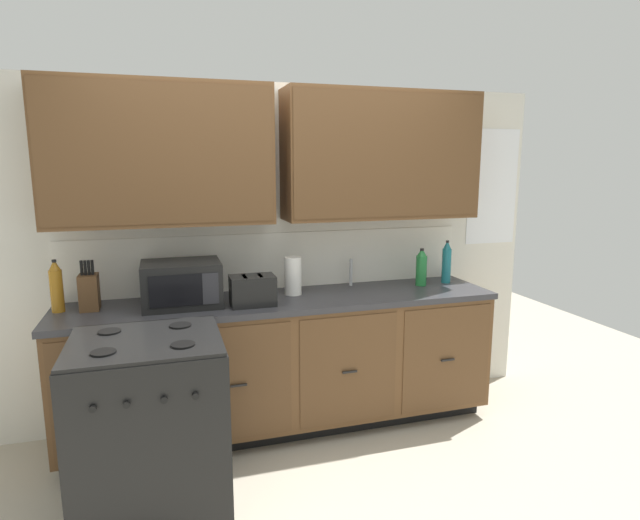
{
  "coord_description": "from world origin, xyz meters",
  "views": [
    {
      "loc": [
        -0.75,
        -2.98,
        1.81
      ],
      "look_at": [
        0.24,
        0.27,
        1.18
      ],
      "focal_mm": 29.15,
      "sensor_mm": 36.0,
      "label": 1
    }
  ],
  "objects_px": {
    "bottle_green": "(421,267)",
    "stove_range": "(150,425)",
    "paper_towel_roll": "(293,276)",
    "bottle_teal": "(447,262)",
    "toaster": "(253,290)",
    "knife_block": "(89,291)",
    "bottle_amber": "(56,287)",
    "microwave": "(182,284)"
  },
  "relations": [
    {
      "from": "bottle_green",
      "to": "stove_range",
      "type": "bearing_deg",
      "value": -160.02
    },
    {
      "from": "stove_range",
      "to": "paper_towel_roll",
      "type": "bearing_deg",
      "value": 36.74
    },
    {
      "from": "stove_range",
      "to": "bottle_green",
      "type": "height_order",
      "value": "bottle_green"
    },
    {
      "from": "stove_range",
      "to": "bottle_teal",
      "type": "distance_m",
      "value": 2.34
    },
    {
      "from": "toaster",
      "to": "bottle_green",
      "type": "relative_size",
      "value": 1.02
    },
    {
      "from": "paper_towel_roll",
      "to": "bottle_green",
      "type": "height_order",
      "value": "bottle_green"
    },
    {
      "from": "stove_range",
      "to": "knife_block",
      "type": "bearing_deg",
      "value": 115.6
    },
    {
      "from": "bottle_teal",
      "to": "bottle_amber",
      "type": "bearing_deg",
      "value": -179.66
    },
    {
      "from": "microwave",
      "to": "knife_block",
      "type": "distance_m",
      "value": 0.55
    },
    {
      "from": "knife_block",
      "to": "paper_towel_roll",
      "type": "bearing_deg",
      "value": 0.45
    },
    {
      "from": "toaster",
      "to": "paper_towel_roll",
      "type": "relative_size",
      "value": 1.08
    },
    {
      "from": "toaster",
      "to": "paper_towel_roll",
      "type": "height_order",
      "value": "paper_towel_roll"
    },
    {
      "from": "microwave",
      "to": "bottle_green",
      "type": "xyz_separation_m",
      "value": [
        1.7,
        0.06,
        -0.01
      ]
    },
    {
      "from": "toaster",
      "to": "bottle_green",
      "type": "distance_m",
      "value": 1.29
    },
    {
      "from": "microwave",
      "to": "bottle_amber",
      "type": "xyz_separation_m",
      "value": [
        -0.72,
        0.07,
        0.02
      ]
    },
    {
      "from": "stove_range",
      "to": "toaster",
      "type": "relative_size",
      "value": 3.39
    },
    {
      "from": "stove_range",
      "to": "bottle_green",
      "type": "relative_size",
      "value": 3.46
    },
    {
      "from": "microwave",
      "to": "knife_block",
      "type": "height_order",
      "value": "knife_block"
    },
    {
      "from": "microwave",
      "to": "bottle_amber",
      "type": "bearing_deg",
      "value": 174.51
    },
    {
      "from": "bottle_amber",
      "to": "paper_towel_roll",
      "type": "bearing_deg",
      "value": 0.06
    },
    {
      "from": "microwave",
      "to": "knife_block",
      "type": "xyz_separation_m",
      "value": [
        -0.54,
        0.06,
        -0.02
      ]
    },
    {
      "from": "toaster",
      "to": "bottle_amber",
      "type": "distance_m",
      "value": 1.17
    },
    {
      "from": "toaster",
      "to": "bottle_amber",
      "type": "xyz_separation_m",
      "value": [
        -1.15,
        0.19,
        0.06
      ]
    },
    {
      "from": "knife_block",
      "to": "bottle_green",
      "type": "distance_m",
      "value": 2.25
    },
    {
      "from": "microwave",
      "to": "toaster",
      "type": "xyz_separation_m",
      "value": [
        0.43,
        -0.12,
        -0.04
      ]
    },
    {
      "from": "stove_range",
      "to": "bottle_amber",
      "type": "bearing_deg",
      "value": 126.05
    },
    {
      "from": "toaster",
      "to": "bottle_teal",
      "type": "height_order",
      "value": "bottle_teal"
    },
    {
      "from": "microwave",
      "to": "bottle_teal",
      "type": "bearing_deg",
      "value": 2.54
    },
    {
      "from": "microwave",
      "to": "knife_block",
      "type": "relative_size",
      "value": 1.55
    },
    {
      "from": "microwave",
      "to": "toaster",
      "type": "relative_size",
      "value": 1.71
    },
    {
      "from": "paper_towel_roll",
      "to": "bottle_teal",
      "type": "height_order",
      "value": "bottle_teal"
    },
    {
      "from": "knife_block",
      "to": "bottle_amber",
      "type": "xyz_separation_m",
      "value": [
        -0.18,
        0.01,
        0.04
      ]
    },
    {
      "from": "microwave",
      "to": "bottle_teal",
      "type": "distance_m",
      "value": 1.93
    },
    {
      "from": "bottle_green",
      "to": "knife_block",
      "type": "bearing_deg",
      "value": 179.97
    },
    {
      "from": "toaster",
      "to": "bottle_amber",
      "type": "height_order",
      "value": "bottle_amber"
    },
    {
      "from": "microwave",
      "to": "toaster",
      "type": "distance_m",
      "value": 0.45
    },
    {
      "from": "stove_range",
      "to": "paper_towel_roll",
      "type": "height_order",
      "value": "paper_towel_roll"
    },
    {
      "from": "stove_range",
      "to": "paper_towel_roll",
      "type": "xyz_separation_m",
      "value": [
        0.95,
        0.71,
        0.59
      ]
    },
    {
      "from": "bottle_green",
      "to": "bottle_amber",
      "type": "height_order",
      "value": "bottle_amber"
    },
    {
      "from": "knife_block",
      "to": "paper_towel_roll",
      "type": "relative_size",
      "value": 1.19
    },
    {
      "from": "bottle_amber",
      "to": "bottle_green",
      "type": "bearing_deg",
      "value": -0.22
    },
    {
      "from": "stove_range",
      "to": "bottle_teal",
      "type": "bearing_deg",
      "value": 18.66
    }
  ]
}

